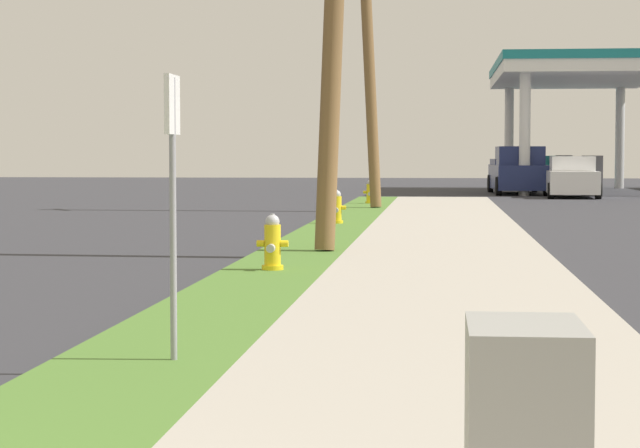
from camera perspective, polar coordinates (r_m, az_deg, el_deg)
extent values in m
cylinder|color=yellow|center=(15.84, -2.28, -2.09)|extent=(0.29, 0.29, 0.06)
cylinder|color=yellow|center=(15.82, -2.29, -1.12)|extent=(0.22, 0.22, 0.60)
sphere|color=#B2B2B7|center=(15.80, -2.29, 0.11)|extent=(0.19, 0.19, 0.19)
cylinder|color=#B2B2B7|center=(15.79, -2.29, 0.40)|extent=(0.06, 0.06, 0.05)
cylinder|color=yellow|center=(15.84, -2.86, -0.94)|extent=(0.10, 0.09, 0.09)
cylinder|color=yellow|center=(15.80, -1.71, -0.95)|extent=(0.10, 0.09, 0.09)
cylinder|color=#B2B2B7|center=(15.65, -2.37, -1.17)|extent=(0.11, 0.12, 0.11)
cylinder|color=yellow|center=(26.45, 0.80, 0.10)|extent=(0.29, 0.29, 0.06)
cylinder|color=yellow|center=(26.44, 0.80, 0.69)|extent=(0.22, 0.22, 0.60)
sphere|color=#B2B2B7|center=(26.42, 0.80, 1.42)|extent=(0.19, 0.19, 0.19)
cylinder|color=#B2B2B7|center=(26.42, 0.80, 1.60)|extent=(0.06, 0.06, 0.05)
cylinder|color=yellow|center=(26.45, 0.45, 0.79)|extent=(0.10, 0.09, 0.09)
cylinder|color=yellow|center=(26.42, 1.15, 0.79)|extent=(0.10, 0.09, 0.09)
cylinder|color=#B2B2B7|center=(26.27, 0.77, 0.66)|extent=(0.11, 0.12, 0.11)
cylinder|color=yellow|center=(37.22, 2.41, 1.04)|extent=(0.29, 0.29, 0.06)
cylinder|color=yellow|center=(37.21, 2.41, 1.46)|extent=(0.22, 0.22, 0.60)
sphere|color=#B2B2B7|center=(37.20, 2.41, 1.98)|extent=(0.19, 0.19, 0.19)
cylinder|color=#B2B2B7|center=(37.20, 2.41, 2.11)|extent=(0.06, 0.06, 0.05)
cylinder|color=yellow|center=(37.22, 2.16, 1.53)|extent=(0.10, 0.09, 0.09)
cylinder|color=yellow|center=(37.20, 2.65, 1.53)|extent=(0.10, 0.09, 0.09)
cylinder|color=#B2B2B7|center=(37.04, 2.39, 1.45)|extent=(0.11, 0.12, 0.11)
cylinder|color=brown|center=(34.77, 2.30, 9.01)|extent=(0.99, 1.28, 9.92)
cylinder|color=gray|center=(8.90, -7.05, 0.22)|extent=(0.05, 0.05, 2.10)
cube|color=white|center=(8.90, -7.09, 5.69)|extent=(0.04, 0.36, 0.44)
cylinder|color=silver|center=(48.08, 9.77, 4.24)|extent=(0.44, 0.44, 4.86)
cylinder|color=silver|center=(58.88, 9.03, 4.08)|extent=(0.44, 0.44, 4.86)
cylinder|color=silver|center=(59.42, 14.16, 4.01)|extent=(0.44, 0.44, 4.86)
cube|color=white|center=(53.82, 12.23, 6.97)|extent=(7.10, 12.61, 0.50)
cube|color=#197A7F|center=(53.85, 12.24, 7.43)|extent=(7.20, 12.71, 0.36)
cube|color=#47474C|center=(48.34, 12.89, 2.27)|extent=(0.70, 1.10, 1.60)
cube|color=#47474C|center=(59.09, 11.59, 2.47)|extent=(0.70, 1.10, 1.60)
cube|color=white|center=(46.65, 11.95, 1.98)|extent=(2.01, 4.57, 0.85)
cube|color=white|center=(46.42, 11.97, 2.85)|extent=(1.69, 2.09, 0.56)
cylinder|color=black|center=(48.31, 10.79, 1.70)|extent=(0.25, 0.61, 0.60)
cylinder|color=black|center=(48.42, 12.83, 1.68)|extent=(0.25, 0.61, 0.60)
cylinder|color=black|center=(44.91, 10.99, 1.57)|extent=(0.25, 0.61, 0.60)
cylinder|color=black|center=(45.03, 13.17, 1.55)|extent=(0.25, 0.61, 0.60)
cube|color=#197075|center=(60.61, 10.80, 2.30)|extent=(1.96, 4.55, 0.85)
cube|color=#197075|center=(60.38, 10.83, 2.96)|extent=(1.66, 2.07, 0.56)
cylinder|color=black|center=(62.21, 9.82, 2.07)|extent=(0.24, 0.61, 0.60)
cylinder|color=black|center=(62.41, 11.39, 2.05)|extent=(0.24, 0.61, 0.60)
cylinder|color=black|center=(58.83, 10.16, 1.99)|extent=(0.24, 0.61, 0.60)
cylinder|color=black|center=(59.04, 11.82, 1.98)|extent=(0.24, 0.61, 0.60)
cube|color=navy|center=(50.25, 9.42, 2.24)|extent=(2.18, 5.46, 1.00)
cube|color=navy|center=(49.27, 9.54, 3.24)|extent=(1.91, 2.11, 0.76)
cube|color=navy|center=(51.42, 9.30, 2.96)|extent=(1.98, 2.98, 0.24)
cylinder|color=black|center=(48.22, 10.79, 1.79)|extent=(0.25, 0.77, 0.76)
cylinder|color=black|center=(48.03, 8.54, 1.81)|extent=(0.25, 0.77, 0.76)
cylinder|color=black|center=(52.49, 10.22, 1.92)|extent=(0.25, 0.77, 0.76)
cylinder|color=black|center=(52.32, 8.15, 1.93)|extent=(0.25, 0.77, 0.76)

